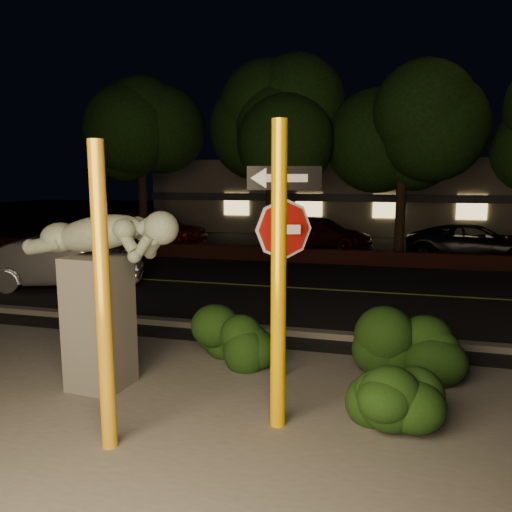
{
  "coord_description": "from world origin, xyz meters",
  "views": [
    {
      "loc": [
        2.08,
        -6.28,
        3.01
      ],
      "look_at": [
        -0.23,
        2.4,
        1.6
      ],
      "focal_mm": 35.0,
      "sensor_mm": 36.0,
      "label": 1
    }
  ],
  "objects_px": {
    "silver_sedan": "(63,262)",
    "parked_car_dark": "(476,243)",
    "parked_car_darkred": "(320,233)",
    "sculpture": "(100,280)",
    "yellow_pole_right": "(279,280)",
    "signpost": "(284,230)",
    "parked_car_red": "(155,227)",
    "yellow_pole_left": "(103,301)"
  },
  "relations": [
    {
      "from": "yellow_pole_right",
      "to": "parked_car_red",
      "type": "xyz_separation_m",
      "value": [
        -8.92,
        14.88,
        -1.02
      ]
    },
    {
      "from": "signpost",
      "to": "sculpture",
      "type": "relative_size",
      "value": 1.23
    },
    {
      "from": "sculpture",
      "to": "parked_car_dark",
      "type": "height_order",
      "value": "sculpture"
    },
    {
      "from": "signpost",
      "to": "parked_car_red",
      "type": "height_order",
      "value": "signpost"
    },
    {
      "from": "silver_sedan",
      "to": "sculpture",
      "type": "bearing_deg",
      "value": -162.26
    },
    {
      "from": "signpost",
      "to": "sculpture",
      "type": "distance_m",
      "value": 2.71
    },
    {
      "from": "signpost",
      "to": "parked_car_darkred",
      "type": "distance_m",
      "value": 14.44
    },
    {
      "from": "yellow_pole_left",
      "to": "sculpture",
      "type": "bearing_deg",
      "value": 123.36
    },
    {
      "from": "parked_car_red",
      "to": "signpost",
      "type": "bearing_deg",
      "value": -137.94
    },
    {
      "from": "sculpture",
      "to": "parked_car_red",
      "type": "distance_m",
      "value": 15.72
    },
    {
      "from": "parked_car_red",
      "to": "parked_car_dark",
      "type": "relative_size",
      "value": 0.98
    },
    {
      "from": "parked_car_red",
      "to": "sculpture",
      "type": "bearing_deg",
      "value": -147.43
    },
    {
      "from": "yellow_pole_right",
      "to": "silver_sedan",
      "type": "xyz_separation_m",
      "value": [
        -7.48,
        6.21,
        -1.13
      ]
    },
    {
      "from": "silver_sedan",
      "to": "parked_car_dark",
      "type": "bearing_deg",
      "value": -79.36
    },
    {
      "from": "parked_car_darkred",
      "to": "parked_car_dark",
      "type": "distance_m",
      "value": 6.25
    },
    {
      "from": "signpost",
      "to": "silver_sedan",
      "type": "distance_m",
      "value": 8.77
    },
    {
      "from": "signpost",
      "to": "parked_car_dark",
      "type": "relative_size",
      "value": 0.66
    },
    {
      "from": "silver_sedan",
      "to": "yellow_pole_right",
      "type": "bearing_deg",
      "value": -151.95
    },
    {
      "from": "yellow_pole_left",
      "to": "parked_car_darkred",
      "type": "distance_m",
      "value": 16.79
    },
    {
      "from": "yellow_pole_left",
      "to": "parked_car_dark",
      "type": "bearing_deg",
      "value": 67.76
    },
    {
      "from": "sculpture",
      "to": "silver_sedan",
      "type": "distance_m",
      "value": 7.54
    },
    {
      "from": "silver_sedan",
      "to": "parked_car_red",
      "type": "height_order",
      "value": "parked_car_red"
    },
    {
      "from": "parked_car_dark",
      "to": "sculpture",
      "type": "bearing_deg",
      "value": 161.96
    },
    {
      "from": "yellow_pole_right",
      "to": "silver_sedan",
      "type": "bearing_deg",
      "value": 140.27
    },
    {
      "from": "sculpture",
      "to": "silver_sedan",
      "type": "relative_size",
      "value": 0.6
    },
    {
      "from": "yellow_pole_left",
      "to": "parked_car_dark",
      "type": "height_order",
      "value": "yellow_pole_left"
    },
    {
      "from": "parked_car_darkred",
      "to": "yellow_pole_right",
      "type": "bearing_deg",
      "value": -158.86
    },
    {
      "from": "silver_sedan",
      "to": "parked_car_darkred",
      "type": "distance_m",
      "value": 11.23
    },
    {
      "from": "yellow_pole_right",
      "to": "parked_car_darkred",
      "type": "distance_m",
      "value": 15.91
    },
    {
      "from": "yellow_pole_left",
      "to": "yellow_pole_right",
      "type": "relative_size",
      "value": 0.93
    },
    {
      "from": "yellow_pole_right",
      "to": "silver_sedan",
      "type": "distance_m",
      "value": 9.79
    },
    {
      "from": "signpost",
      "to": "parked_car_dark",
      "type": "distance_m",
      "value": 13.26
    },
    {
      "from": "parked_car_red",
      "to": "parked_car_darkred",
      "type": "relative_size",
      "value": 1.04
    },
    {
      "from": "sculpture",
      "to": "parked_car_darkred",
      "type": "bearing_deg",
      "value": 90.6
    },
    {
      "from": "yellow_pole_left",
      "to": "yellow_pole_right",
      "type": "height_order",
      "value": "yellow_pole_right"
    },
    {
      "from": "yellow_pole_left",
      "to": "silver_sedan",
      "type": "xyz_separation_m",
      "value": [
        -5.76,
        7.18,
        -1.0
      ]
    },
    {
      "from": "parked_car_red",
      "to": "parked_car_darkred",
      "type": "xyz_separation_m",
      "value": [
        7.31,
        0.91,
        -0.15
      ]
    },
    {
      "from": "yellow_pole_left",
      "to": "signpost",
      "type": "height_order",
      "value": "yellow_pole_left"
    },
    {
      "from": "yellow_pole_left",
      "to": "parked_car_darkred",
      "type": "xyz_separation_m",
      "value": [
        0.11,
        16.75,
        -1.04
      ]
    },
    {
      "from": "yellow_pole_right",
      "to": "parked_car_dark",
      "type": "distance_m",
      "value": 14.55
    },
    {
      "from": "silver_sedan",
      "to": "parked_car_dark",
      "type": "distance_m",
      "value": 14.06
    },
    {
      "from": "yellow_pole_right",
      "to": "parked_car_darkred",
      "type": "relative_size",
      "value": 0.8
    }
  ]
}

